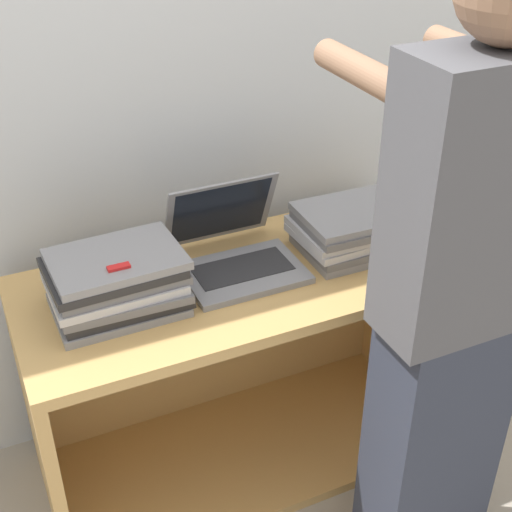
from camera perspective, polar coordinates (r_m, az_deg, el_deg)
wall_back at (r=2.28m, az=-5.30°, el=13.05°), size 8.00×0.05×2.40m
cart at (r=2.41m, az=-1.63°, el=-8.18°), size 1.35×0.60×0.75m
laptop_open at (r=2.15m, az=-1.64°, el=0.34°), size 0.35×0.36×0.25m
laptop_stack_left at (r=1.99m, az=-11.06°, el=-2.08°), size 0.37×0.27×0.17m
laptop_stack_right at (r=2.26m, az=7.95°, el=2.19°), size 0.37×0.28×0.14m
person at (r=1.82m, az=15.57°, el=-3.89°), size 0.40×0.54×1.77m
inventory_tag at (r=1.89m, az=-10.93°, el=-0.87°), size 0.06×0.02×0.01m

